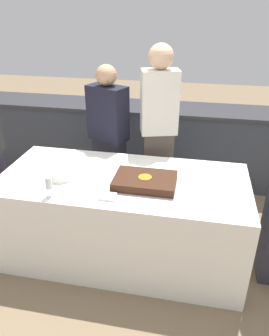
# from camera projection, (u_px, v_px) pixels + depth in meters

# --- Properties ---
(ground_plane) EXTENTS (14.00, 14.00, 0.00)m
(ground_plane) POSITION_uv_depth(u_px,v_px,m) (124.00, 252.00, 2.99)
(ground_plane) COLOR #7A664C
(back_counter) EXTENTS (4.40, 0.58, 0.92)m
(back_counter) POSITION_uv_depth(u_px,v_px,m) (151.00, 142.00, 4.11)
(back_counter) COLOR #333842
(back_counter) RESTS_ON ground_plane
(dining_table) EXTENTS (2.01, 0.92, 0.77)m
(dining_table) POSITION_uv_depth(u_px,v_px,m) (123.00, 217.00, 2.81)
(dining_table) COLOR white
(dining_table) RESTS_ON ground_plane
(cake) EXTENTS (0.51, 0.37, 0.07)m
(cake) POSITION_uv_depth(u_px,v_px,m) (145.00, 181.00, 2.52)
(cake) COLOR #B7B2AD
(cake) RESTS_ON dining_table
(plate_stack) EXTENTS (0.20, 0.20, 0.07)m
(plate_stack) POSITION_uv_depth(u_px,v_px,m) (60.00, 174.00, 2.61)
(plate_stack) COLOR white
(plate_stack) RESTS_ON dining_table
(wine_glass) EXTENTS (0.07, 0.07, 0.16)m
(wine_glass) POSITION_uv_depth(u_px,v_px,m) (49.00, 184.00, 2.34)
(wine_glass) COLOR white
(wine_glass) RESTS_ON dining_table
(side_plate_near_cake) EXTENTS (0.19, 0.19, 0.00)m
(side_plate_near_cake) POSITION_uv_depth(u_px,v_px,m) (159.00, 166.00, 2.81)
(side_plate_near_cake) COLOR white
(side_plate_near_cake) RESTS_ON dining_table
(utensil_pile) EXTENTS (0.12, 0.10, 0.02)m
(utensil_pile) POSITION_uv_depth(u_px,v_px,m) (107.00, 197.00, 2.36)
(utensil_pile) COLOR white
(utensil_pile) RESTS_ON dining_table
(person_cutting_cake) EXTENTS (0.38, 0.28, 1.73)m
(person_cutting_cake) POSITION_uv_depth(u_px,v_px,m) (158.00, 133.00, 3.12)
(person_cutting_cake) COLOR #4C4238
(person_cutting_cake) RESTS_ON ground_plane
(person_standing_back) EXTENTS (0.42, 0.33, 1.54)m
(person_standing_back) POSITION_uv_depth(u_px,v_px,m) (109.00, 141.00, 3.26)
(person_standing_back) COLOR #282833
(person_standing_back) RESTS_ON ground_plane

